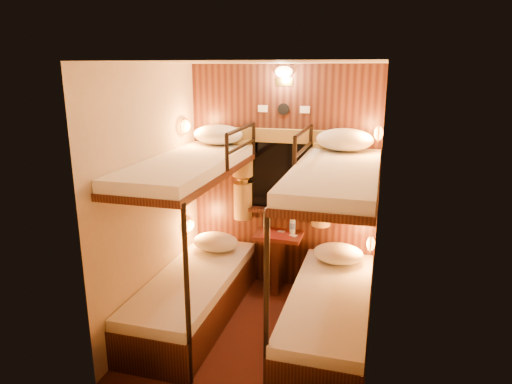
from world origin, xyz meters
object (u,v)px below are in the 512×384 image
(bunk_right, at_px, (330,281))
(table, at_px, (278,254))
(bunk_left, at_px, (193,264))
(bottle_right, at_px, (293,225))
(bottle_left, at_px, (267,222))

(bunk_right, distance_m, table, 1.02)
(bunk_right, bearing_deg, bunk_left, 180.00)
(bottle_right, bearing_deg, bottle_left, -173.79)
(bunk_left, height_order, bottle_right, bunk_left)
(bunk_left, bearing_deg, table, 50.33)
(bottle_left, relative_size, bottle_right, 1.11)
(bottle_left, height_order, bottle_right, bottle_left)
(bunk_left, relative_size, bottle_left, 7.71)
(bunk_left, xyz_separation_m, bunk_right, (1.30, 0.00, 0.00))
(bunk_left, bearing_deg, bottle_left, 57.96)
(table, relative_size, bottle_right, 2.96)
(bunk_left, distance_m, bottle_left, 0.99)
(bunk_right, height_order, bottle_right, bunk_right)
(bunk_left, height_order, table, bunk_left)
(bunk_left, distance_m, table, 1.02)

